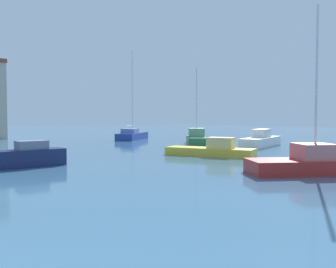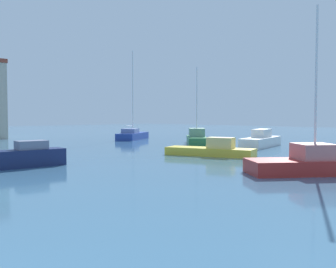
# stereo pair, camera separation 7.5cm
# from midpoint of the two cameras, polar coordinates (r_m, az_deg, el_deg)

# --- Properties ---
(water) EXTENTS (160.00, 160.00, 0.00)m
(water) POSITION_cam_midpoint_polar(r_m,az_deg,el_deg) (29.41, -14.65, -3.03)
(water) COLOR #38607F
(water) RESTS_ON ground
(sailboat_red_inner_mooring) EXTENTS (6.72, 5.97, 8.45)m
(sailboat_red_inner_mooring) POSITION_cam_midpoint_polar(r_m,az_deg,el_deg) (20.56, 21.17, -4.10)
(sailboat_red_inner_mooring) COLOR #B22823
(sailboat_red_inner_mooring) RESTS_ON water
(motorboat_white_outer_mooring) EXTENTS (7.25, 3.43, 1.67)m
(motorboat_white_outer_mooring) POSITION_cam_midpoint_polar(r_m,az_deg,el_deg) (36.67, 13.79, -0.97)
(motorboat_white_outer_mooring) COLOR white
(motorboat_white_outer_mooring) RESTS_ON water
(sailboat_blue_far_right) EXTENTS (6.67, 5.24, 10.93)m
(sailboat_blue_far_right) POSITION_cam_midpoint_polar(r_m,az_deg,el_deg) (47.02, -5.49, -0.13)
(sailboat_blue_far_right) COLOR #233D93
(sailboat_blue_far_right) RESTS_ON water
(motorboat_yellow_distant_north) EXTENTS (3.81, 6.76, 1.37)m
(motorboat_yellow_distant_north) POSITION_cam_midpoint_polar(r_m,az_deg,el_deg) (27.81, 6.56, -2.42)
(motorboat_yellow_distant_north) COLOR gold
(motorboat_yellow_distant_north) RESTS_ON water
(motorboat_navy_far_left) EXTENTS (5.19, 1.78, 1.50)m
(motorboat_navy_far_left) POSITION_cam_midpoint_polar(r_m,az_deg,el_deg) (23.02, -21.42, -3.27)
(motorboat_navy_far_left) COLOR #19234C
(motorboat_navy_far_left) RESTS_ON water
(sailboat_green_center_channel) EXTENTS (5.89, 5.82, 7.92)m
(sailboat_green_center_channel) POSITION_cam_midpoint_polar(r_m,az_deg,el_deg) (39.31, 4.25, -0.60)
(sailboat_green_center_channel) COLOR #28703D
(sailboat_green_center_channel) RESTS_ON water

